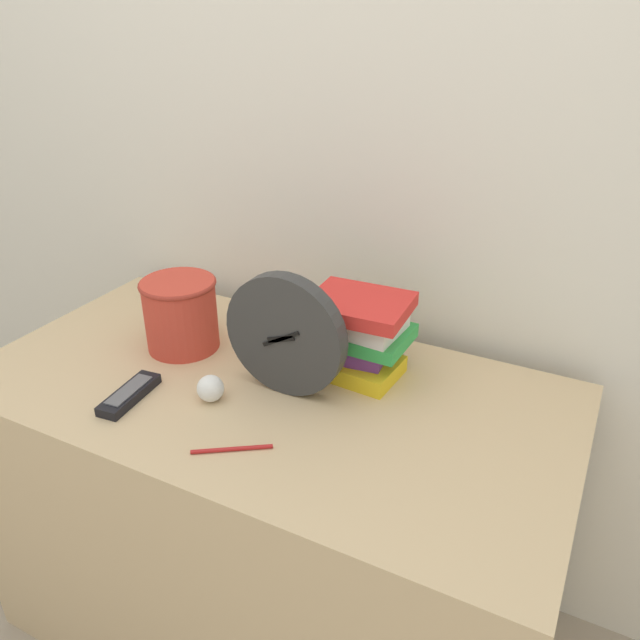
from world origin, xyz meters
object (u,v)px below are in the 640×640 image
at_px(tv_remote, 129,394).
at_px(pen, 232,449).
at_px(book_stack, 352,332).
at_px(desk_clock, 285,335).
at_px(crumpled_paper_ball, 210,388).
at_px(basket, 181,312).

xyz_separation_m(tv_remote, pen, (0.28, -0.04, -0.01)).
bearing_deg(book_stack, desk_clock, -121.56).
distance_m(desk_clock, pen, 0.25).
bearing_deg(tv_remote, book_stack, 41.43).
bearing_deg(crumpled_paper_ball, tv_remote, -154.13).
distance_m(book_stack, crumpled_paper_ball, 0.32).
relative_size(desk_clock, basket, 1.50).
xyz_separation_m(tv_remote, crumpled_paper_ball, (0.15, 0.07, 0.02)).
xyz_separation_m(basket, crumpled_paper_ball, (0.19, -0.15, -0.06)).
bearing_deg(book_stack, crumpled_paper_ball, -130.36).
xyz_separation_m(basket, pen, (0.32, -0.27, -0.09)).
relative_size(desk_clock, book_stack, 1.09).
bearing_deg(tv_remote, desk_clock, 32.92).
bearing_deg(basket, crumpled_paper_ball, -38.88).
height_order(book_stack, tv_remote, book_stack).
height_order(desk_clock, pen, desk_clock).
distance_m(basket, crumpled_paper_ball, 0.25).
height_order(desk_clock, book_stack, desk_clock).
height_order(basket, pen, basket).
relative_size(book_stack, crumpled_paper_ball, 4.34).
distance_m(book_stack, basket, 0.40).
xyz_separation_m(crumpled_paper_ball, pen, (0.13, -0.12, -0.02)).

